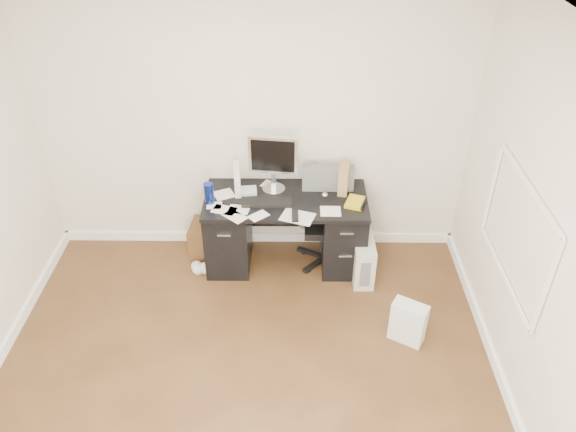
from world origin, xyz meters
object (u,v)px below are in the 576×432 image
Objects in this scene: lcd_monitor at (273,164)px; pc_tower at (363,260)px; wicker_basket at (209,239)px; desk at (286,229)px; keyboard at (267,202)px; office_chair at (327,220)px.

lcd_monitor reaches higher than pc_tower.
wicker_basket is (-0.66, -0.01, -0.86)m from lcd_monitor.
desk is at bearing 162.80° from pc_tower.
keyboard is at bearing 171.55° from pc_tower.
desk is 0.41m from keyboard.
desk reaches higher than wicker_basket.
wicker_basket is at bearing 159.46° from keyboard.
keyboard is 0.87m from wicker_basket.
pc_tower is (0.73, -0.22, -0.19)m from desk.
pc_tower is (0.84, -0.36, -0.82)m from lcd_monitor.
desk is at bearing 28.18° from keyboard.
lcd_monitor is 1.23m from pc_tower.
desk reaches higher than pc_tower.
wicker_basket is (-0.60, 0.22, -0.59)m from keyboard.
desk is 4.36× the size of wicker_basket.
keyboard reaches higher than wicker_basket.
wicker_basket is at bearing -172.15° from lcd_monitor.
keyboard reaches higher than pc_tower.
office_chair is (0.56, 0.11, -0.28)m from keyboard.
desk is 0.79m from pc_tower.
pc_tower reaches higher than wicker_basket.
lcd_monitor reaches higher than desk.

